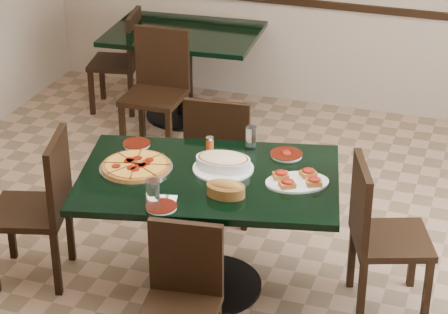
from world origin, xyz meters
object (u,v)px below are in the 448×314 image
(back_table, at_px, (184,57))
(bread_basket, at_px, (226,189))
(chair_near, at_px, (182,294))
(bruschetta_platter, at_px, (297,180))
(main_table, at_px, (209,204))
(back_chair_near, at_px, (158,83))
(pepperoni_pizza, at_px, (136,166))
(chair_left, at_px, (42,201))
(back_chair_left, at_px, (124,56))
(lasagna_casserole, at_px, (223,162))
(chair_right, at_px, (378,229))
(chair_far, at_px, (221,152))

(back_table, height_order, bread_basket, bread_basket)
(chair_near, bearing_deg, bruschetta_platter, 56.39)
(main_table, relative_size, bruschetta_platter, 3.81)
(back_chair_near, distance_m, pepperoni_pizza, 1.86)
(back_table, height_order, chair_left, chair_left)
(pepperoni_pizza, bearing_deg, back_chair_left, 116.61)
(pepperoni_pizza, bearing_deg, bread_basket, -12.30)
(back_chair_left, height_order, lasagna_casserole, back_chair_left)
(chair_right, relative_size, lasagna_casserole, 2.61)
(chair_left, bearing_deg, chair_right, 84.67)
(back_chair_left, relative_size, lasagna_casserole, 2.49)
(pepperoni_pizza, bearing_deg, back_chair_near, 109.19)
(chair_left, bearing_deg, back_chair_left, 178.60)
(pepperoni_pizza, bearing_deg, lasagna_casserole, 18.02)
(back_chair_near, distance_m, back_chair_left, 0.82)
(chair_left, bearing_deg, back_chair_near, 166.36)
(chair_right, xyz_separation_m, bruschetta_platter, (-0.45, -0.07, 0.27))
(main_table, relative_size, chair_near, 1.98)
(chair_far, xyz_separation_m, back_chair_left, (-1.40, 1.51, -0.03))
(back_chair_left, distance_m, lasagna_casserole, 2.75)
(lasagna_casserole, bearing_deg, main_table, -122.69)
(back_table, height_order, chair_far, chair_far)
(main_table, height_order, pepperoni_pizza, pepperoni_pizza)
(main_table, xyz_separation_m, chair_left, (-0.96, -0.20, -0.05))
(chair_right, xyz_separation_m, bread_basket, (-0.78, -0.32, 0.28))
(back_chair_left, xyz_separation_m, lasagna_casserole, (1.64, -2.18, 0.32))
(pepperoni_pizza, bearing_deg, chair_far, 74.75)
(main_table, height_order, chair_right, chair_right)
(chair_left, xyz_separation_m, bruschetta_platter, (1.45, 0.27, 0.26))
(main_table, bearing_deg, back_chair_near, 108.41)
(chair_right, relative_size, back_chair_near, 0.96)
(chair_right, height_order, chair_left, chair_left)
(pepperoni_pizza, height_order, lasagna_casserole, lasagna_casserole)
(chair_near, xyz_separation_m, chair_left, (-1.07, 0.51, 0.07))
(chair_right, distance_m, pepperoni_pizza, 1.40)
(lasagna_casserole, bearing_deg, back_chair_near, 118.53)
(back_table, relative_size, chair_near, 1.56)
(chair_far, height_order, chair_left, chair_left)
(pepperoni_pizza, height_order, bruschetta_platter, bruschetta_platter)
(chair_left, xyz_separation_m, lasagna_casserole, (1.01, 0.30, 0.28))
(chair_left, bearing_deg, lasagna_casserole, 90.90)
(main_table, bearing_deg, chair_left, 178.93)
(chair_right, bearing_deg, back_table, 22.65)
(bruschetta_platter, bearing_deg, chair_far, 108.47)
(chair_far, distance_m, back_chair_left, 2.06)
(back_chair_near, relative_size, back_chair_left, 1.09)
(back_chair_left, bearing_deg, bread_basket, 24.47)
(back_table, bearing_deg, chair_near, -72.97)
(back_chair_left, bearing_deg, chair_far, 31.80)
(chair_near, xyz_separation_m, back_chair_left, (-1.70, 2.99, 0.03))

